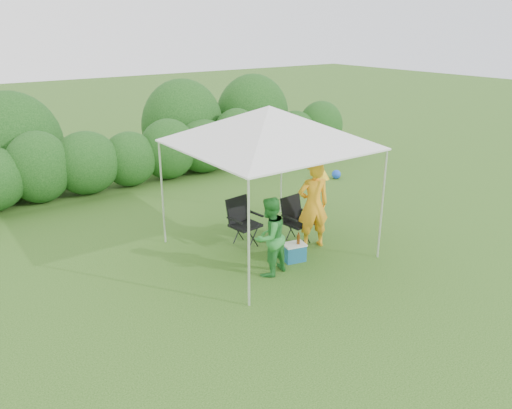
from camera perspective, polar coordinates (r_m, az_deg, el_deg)
ground at (r=9.57m, az=3.18°, el=-6.15°), size 70.00×70.00×0.00m
hedge at (r=14.21m, az=-11.98°, el=5.76°), size 14.37×1.53×1.80m
canopy at (r=9.16m, az=1.50°, el=8.96°), size 3.10×3.10×2.83m
chair_right at (r=10.15m, az=4.55°, el=-1.38°), size 0.62×0.57×0.93m
chair_left at (r=9.96m, az=-1.57°, el=-1.62°), size 0.65×0.60×0.96m
man at (r=9.81m, az=6.55°, el=-0.02°), size 0.74×0.61×1.76m
woman at (r=8.71m, az=1.55°, el=-3.70°), size 0.80×0.69×1.43m
cooler at (r=9.43m, az=4.38°, el=-5.45°), size 0.46×0.38×0.34m
bottle at (r=9.32m, az=4.87°, el=-3.85°), size 0.06×0.06×0.23m
lawn_toy at (r=14.48m, az=8.05°, el=3.51°), size 0.65×0.54×0.32m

